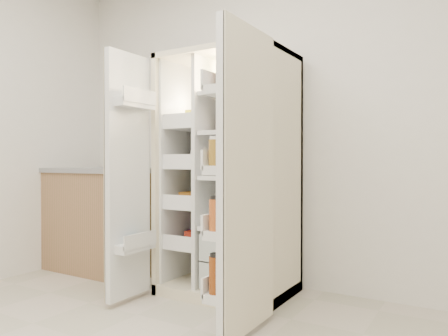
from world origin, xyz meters
The scene contains 5 objects.
wall_back centered at (0.00, 2.00, 1.35)m, with size 4.00×0.02×2.70m, color white.
refrigerator centered at (-0.16, 1.65, 0.74)m, with size 0.92×0.70×1.80m.
freezer_door centered at (-0.67, 1.05, 0.89)m, with size 0.15×0.40×1.72m.
fridge_door centered at (0.31, 0.96, 0.87)m, with size 0.17×0.58×1.72m.
kitchen_counter centered at (-1.57, 1.62, 0.47)m, with size 1.29×0.69×0.94m.
Camera 1 is at (1.46, -1.16, 1.00)m, focal length 34.00 mm.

